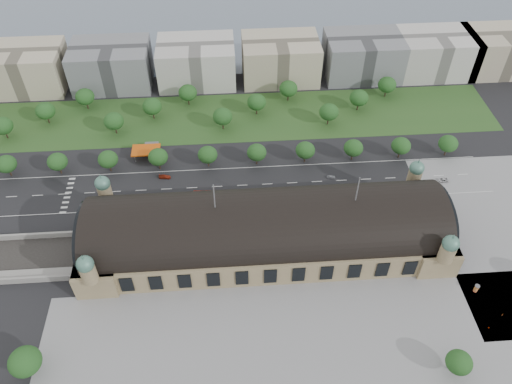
{
  "coord_description": "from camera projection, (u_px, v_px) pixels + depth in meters",
  "views": [
    {
      "loc": [
        -13.69,
        -133.72,
        165.1
      ],
      "look_at": [
        -2.78,
        18.88,
        14.0
      ],
      "focal_mm": 35.0,
      "sensor_mm": 36.0,
      "label": 1
    }
  ],
  "objects": [
    {
      "name": "tree_belt_4",
      "position": [
        152.0,
        106.0,
        270.63
      ],
      "size": [
        10.4,
        10.4,
        12.48
      ],
      "color": "#2D2116",
      "rests_on": "ground"
    },
    {
      "name": "tree_row_0",
      "position": [
        6.0,
        164.0,
        237.92
      ],
      "size": [
        9.6,
        9.6,
        11.52
      ],
      "color": "#2D2116",
      "rests_on": "ground"
    },
    {
      "name": "parked_car_5",
      "position": [
        201.0,
        212.0,
        224.61
      ],
      "size": [
        5.64,
        4.87,
        1.44
      ],
      "primitive_type": "imported",
      "rotation": [
        0.0,
        0.0,
        -0.98
      ],
      "color": "gray",
      "rests_on": "ground"
    },
    {
      "name": "tree_row_6",
      "position": [
        305.0,
        150.0,
        245.22
      ],
      "size": [
        9.6,
        9.6,
        11.52
      ],
      "color": "#2D2116",
      "rests_on": "ground"
    },
    {
      "name": "tree_row_3",
      "position": [
        158.0,
        157.0,
        241.57
      ],
      "size": [
        9.6,
        9.6,
        11.52
      ],
      "color": "#2D2116",
      "rests_on": "ground"
    },
    {
      "name": "tree_belt_2",
      "position": [
        85.0,
        97.0,
        277.22
      ],
      "size": [
        10.4,
        10.4,
        12.48
      ],
      "color": "#2D2116",
      "rests_on": "ground"
    },
    {
      "name": "traffic_car_4",
      "position": [
        233.0,
        198.0,
        231.35
      ],
      "size": [
        3.91,
        1.9,
        1.29
      ],
      "primitive_type": "imported",
      "rotation": [
        0.0,
        0.0,
        -1.68
      ],
      "color": "#181F44",
      "rests_on": "ground"
    },
    {
      "name": "parked_car_0",
      "position": [
        84.0,
        219.0,
        222.04
      ],
      "size": [
        3.87,
        3.42,
        1.27
      ],
      "primitive_type": "imported",
      "rotation": [
        0.0,
        0.0,
        -0.91
      ],
      "color": "black",
      "rests_on": "ground"
    },
    {
      "name": "pedestrian_3",
      "position": [
        489.0,
        328.0,
        183.1
      ],
      "size": [
        1.08,
        0.66,
        1.72
      ],
      "primitive_type": "imported",
      "rotation": [
        0.0,
        0.0,
        3.33
      ],
      "color": "gray",
      "rests_on": "ground"
    },
    {
      "name": "office_2",
      "position": [
        112.0,
        65.0,
        293.5
      ],
      "size": [
        45.0,
        32.0,
        24.0
      ],
      "primitive_type": "cube",
      "color": "slate",
      "rests_on": "ground"
    },
    {
      "name": "traffic_car_3",
      "position": [
        165.0,
        177.0,
        241.31
      ],
      "size": [
        5.89,
        2.94,
        1.64
      ],
      "primitive_type": "imported",
      "rotation": [
        0.0,
        0.0,
        1.46
      ],
      "color": "maroon",
      "rests_on": "ground"
    },
    {
      "name": "parked_car_4",
      "position": [
        136.0,
        209.0,
        225.88
      ],
      "size": [
        5.09,
        4.36,
        1.65
      ],
      "primitive_type": "imported",
      "rotation": [
        0.0,
        0.0,
        -0.94
      ],
      "color": "silver",
      "rests_on": "ground"
    },
    {
      "name": "tree_belt_6",
      "position": [
        223.0,
        117.0,
        264.05
      ],
      "size": [
        10.4,
        10.4,
        12.48
      ],
      "color": "#2D2116",
      "rests_on": "ground"
    },
    {
      "name": "bus_mid",
      "position": [
        278.0,
        195.0,
        231.66
      ],
      "size": [
        10.74,
        3.51,
        2.94
      ],
      "primitive_type": "imported",
      "rotation": [
        0.0,
        0.0,
        1.47
      ],
      "color": "silver",
      "rests_on": "ground"
    },
    {
      "name": "tree_belt_11",
      "position": [
        387.0,
        85.0,
        285.9
      ],
      "size": [
        10.4,
        10.4,
        12.48
      ],
      "color": "#2D2116",
      "rests_on": "ground"
    },
    {
      "name": "plaza_east",
      "position": [
        501.0,
        233.0,
        216.84
      ],
      "size": [
        56.0,
        100.0,
        0.12
      ],
      "primitive_type": "cube",
      "color": "gray",
      "rests_on": "ground"
    },
    {
      "name": "office_1",
      "position": [
        25.0,
        68.0,
        290.97
      ],
      "size": [
        45.0,
        32.0,
        24.0
      ],
      "primitive_type": "cube",
      "color": "#BBAF93",
      "rests_on": "ground"
    },
    {
      "name": "tree_belt_5",
      "position": [
        188.0,
        93.0,
        280.11
      ],
      "size": [
        10.4,
        10.4,
        12.48
      ],
      "color": "#2D2116",
      "rests_on": "ground"
    },
    {
      "name": "ground",
      "position": [
        266.0,
        246.0,
        211.61
      ],
      "size": [
        900.0,
        900.0,
        0.0
      ],
      "primitive_type": "plane",
      "color": "black",
      "rests_on": "ground"
    },
    {
      "name": "office_6",
      "position": [
        435.0,
        53.0,
        303.4
      ],
      "size": [
        45.0,
        32.0,
        24.0
      ],
      "primitive_type": "cube",
      "color": "beige",
      "rests_on": "ground"
    },
    {
      "name": "advertising_column",
      "position": [
        476.0,
        288.0,
        194.21
      ],
      "size": [
        1.91,
        1.91,
        3.62
      ],
      "color": "#D6354F",
      "rests_on": "ground"
    },
    {
      "name": "tree_row_9",
      "position": [
        448.0,
        144.0,
        248.87
      ],
      "size": [
        9.6,
        9.6,
        11.52
      ],
      "color": "#2D2116",
      "rests_on": "ground"
    },
    {
      "name": "tree_belt_8",
      "position": [
        288.0,
        89.0,
        283.0
      ],
      "size": [
        10.4,
        10.4,
        12.48
      ],
      "color": "#2D2116",
      "rests_on": "ground"
    },
    {
      "name": "parked_car_3",
      "position": [
        141.0,
        209.0,
        226.08
      ],
      "size": [
        4.34,
        3.57,
        1.39
      ],
      "primitive_type": "imported",
      "rotation": [
        0.0,
        0.0,
        -1.01
      ],
      "color": "#54565B",
      "rests_on": "ground"
    },
    {
      "name": "tree_belt_1",
      "position": [
        45.0,
        111.0,
        267.74
      ],
      "size": [
        10.4,
        10.4,
        12.48
      ],
      "color": "#2D2116",
      "rests_on": "ground"
    },
    {
      "name": "tree_row_2",
      "position": [
        108.0,
        159.0,
        240.35
      ],
      "size": [
        9.6,
        9.6,
        11.52
      ],
      "color": "#2D2116",
      "rests_on": "ground"
    },
    {
      "name": "tree_row_1",
      "position": [
        57.0,
        162.0,
        239.13
      ],
      "size": [
        9.6,
        9.6,
        11.52
      ],
      "color": "#2D2116",
      "rests_on": "ground"
    },
    {
      "name": "parked_car_1",
      "position": [
        104.0,
        211.0,
        225.27
      ],
      "size": [
        5.21,
        4.57,
        1.34
      ],
      "primitive_type": "imported",
      "rotation": [
        0.0,
        0.0,
        -0.96
      ],
      "color": "maroon",
      "rests_on": "ground"
    },
    {
      "name": "office_3",
      "position": [
        197.0,
        62.0,
        296.04
      ],
      "size": [
        45.0,
        32.0,
        24.0
      ],
      "primitive_type": "cube",
      "color": "beige",
      "rests_on": "ground"
    },
    {
      "name": "tree_belt_0",
      "position": [
        3.0,
        126.0,
        258.26
      ],
      "size": [
        10.4,
        10.4,
        12.48
      ],
      "color": "#2D2116",
      "rests_on": "ground"
    },
    {
      "name": "tree_row_7",
      "position": [
        353.0,
        148.0,
        246.44
      ],
      "size": [
        9.6,
        9.6,
        11.52
      ],
      "color": "#2D2116",
      "rests_on": "ground"
    },
    {
      "name": "tree_belt_3",
      "position": [
        114.0,
        121.0,
        261.15
      ],
      "size": [
        10.4,
        10.4,
        12.48
      ],
      "color": "#2D2116",
      "rests_on": "ground"
    },
    {
      "name": "office_7",
      "position": [
        499.0,
        51.0,
        305.42
      ],
      "size": [
        45.0,
        32.0,
        24.0
      ],
      "primitive_type": "cube",
      "color": "#BBAF93",
      "rests_on": "ground"
    },
    {
      "name": "tree_plaza_s",
      "position": [
        459.0,
        362.0,
        167.29
      ],
      "size": [
        9.0,
        9.0,
        10.64
      ],
      "color": "#2D2116",
      "rests_on": "ground"
    },
    {
      "name": "petrol_station",
      "position": [
        149.0,
        149.0,
        253.13
      ],
      "size": [
        14.0,
        13.0,
        5.05
      ],
      "color": "#CD4E0C",
      "rests_on": "ground"
    },
    {
      "name": "tree_belt_9",
      "position": [
        329.0,
        112.0,
        266.94
      ],
      "size": [
        10.4,
        10.4,
        12.48
      ],
      "color": "#2D2116",
      "rests_on": "ground"
    },
    {
      "name": "traffic_car_2",
      "position": [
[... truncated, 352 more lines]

